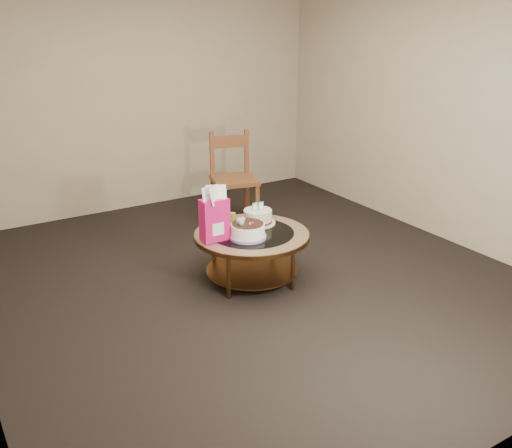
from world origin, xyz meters
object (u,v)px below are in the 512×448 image
decorated_cake (248,231)px  cream_cake (258,217)px  dining_chair (233,178)px  gift_bag (214,214)px  coffee_table (252,241)px

decorated_cake → cream_cake: 0.36m
decorated_cake → dining_chair: bearing=64.7°
gift_bag → dining_chair: size_ratio=0.46×
dining_chair → decorated_cake: bearing=-100.8°
gift_bag → decorated_cake: bearing=-22.9°
decorated_cake → dining_chair: (0.70, 1.48, -0.00)m
decorated_cake → gift_bag: bearing=156.8°
coffee_table → decorated_cake: (-0.10, -0.09, 0.14)m
decorated_cake → gift_bag: 0.33m
cream_cake → gift_bag: (-0.52, -0.14, 0.17)m
coffee_table → dining_chair: size_ratio=1.00×
decorated_cake → coffee_table: bearing=43.6°
decorated_cake → cream_cake: bearing=44.3°
gift_bag → coffee_table: bearing=-2.3°
cream_cake → gift_bag: bearing=-158.7°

